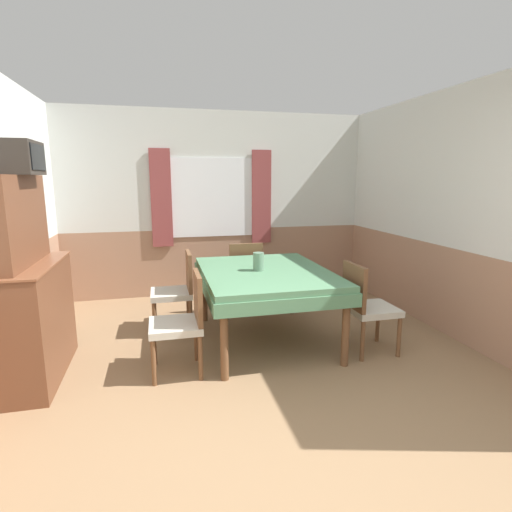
# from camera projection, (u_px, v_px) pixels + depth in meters

# --- Properties ---
(ground_plane) EXTENTS (16.00, 16.00, 0.00)m
(ground_plane) POSITION_uv_depth(u_px,v_px,m) (331.00, 494.00, 2.15)
(ground_plane) COLOR #846647
(wall_back) EXTENTS (4.70, 0.10, 2.60)m
(wall_back) POSITION_uv_depth(u_px,v_px,m) (218.00, 204.00, 5.73)
(wall_back) COLOR silver
(wall_back) RESTS_ON ground_plane
(wall_right) EXTENTS (0.05, 4.40, 2.60)m
(wall_right) POSITION_uv_depth(u_px,v_px,m) (445.00, 213.00, 4.31)
(wall_right) COLOR silver
(wall_right) RESTS_ON ground_plane
(dining_table) EXTENTS (1.29, 1.66, 0.75)m
(dining_table) POSITION_uv_depth(u_px,v_px,m) (265.00, 280.00, 4.08)
(dining_table) COLOR #4C7A56
(dining_table) RESTS_ON ground_plane
(chair_left_far) EXTENTS (0.44, 0.44, 0.88)m
(chair_left_far) POSITION_uv_depth(u_px,v_px,m) (177.00, 288.00, 4.39)
(chair_left_far) COLOR brown
(chair_left_far) RESTS_ON ground_plane
(chair_head_window) EXTENTS (0.44, 0.44, 0.88)m
(chair_head_window) POSITION_uv_depth(u_px,v_px,m) (244.00, 273.00, 5.12)
(chair_head_window) COLOR brown
(chair_head_window) RESTS_ON ground_plane
(chair_right_near) EXTENTS (0.44, 0.44, 0.88)m
(chair_right_near) POSITION_uv_depth(u_px,v_px,m) (366.00, 304.00, 3.83)
(chair_right_near) COLOR brown
(chair_right_near) RESTS_ON ground_plane
(chair_left_near) EXTENTS (0.44, 0.44, 0.88)m
(chair_left_near) POSITION_uv_depth(u_px,v_px,m) (183.00, 319.00, 3.43)
(chair_left_near) COLOR brown
(chair_left_near) RESTS_ON ground_plane
(sideboard) EXTENTS (0.46, 1.14, 1.70)m
(sideboard) POSITION_uv_depth(u_px,v_px,m) (27.00, 295.00, 3.30)
(sideboard) COLOR brown
(sideboard) RESTS_ON ground_plane
(tv) EXTENTS (0.29, 0.46, 0.26)m
(tv) POSITION_uv_depth(u_px,v_px,m) (18.00, 158.00, 3.13)
(tv) COLOR #2D2823
(tv) RESTS_ON sideboard
(vase) EXTENTS (0.11, 0.11, 0.18)m
(vase) POSITION_uv_depth(u_px,v_px,m) (259.00, 262.00, 4.02)
(vase) COLOR slate
(vase) RESTS_ON dining_table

